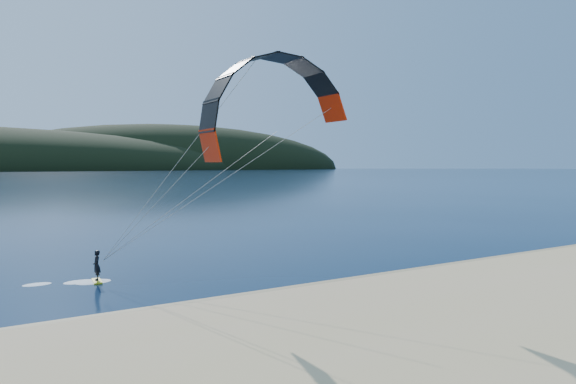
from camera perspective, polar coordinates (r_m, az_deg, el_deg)
The scene contains 3 objects.
ground at distance 23.16m, azimuth 4.65°, elevation -13.86°, with size 1800.00×1800.00×0.00m, color #061A33.
wet_sand at distance 26.77m, azimuth -1.17°, elevation -11.42°, with size 220.00×2.50×0.10m.
kitesurfer_near at distance 28.33m, azimuth -2.10°, elevation 6.25°, with size 23.66×9.21×13.18m.
Camera 1 is at (-13.14, -17.85, 6.71)m, focal length 31.95 mm.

